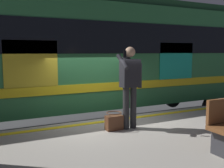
{
  "coord_description": "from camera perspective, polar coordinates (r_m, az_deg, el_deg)",
  "views": [
    {
      "loc": [
        2.77,
        5.95,
        2.66
      ],
      "look_at": [
        -0.06,
        0.3,
        1.89
      ],
      "focal_mm": 42.7,
      "sensor_mm": 36.0,
      "label": 1
    }
  ],
  "objects": [
    {
      "name": "passenger",
      "position": [
        5.73,
        3.83,
        0.73
      ],
      "size": [
        0.57,
        0.55,
        1.77
      ],
      "color": "#262628",
      "rests_on": "platform"
    },
    {
      "name": "ground_plane",
      "position": [
        7.08,
        -1.54,
        -15.1
      ],
      "size": [
        24.89,
        24.89,
        0.0
      ],
      "primitive_type": "plane",
      "color": "#3D3D3F"
    },
    {
      "name": "train_carriage",
      "position": [
        8.95,
        -3.74,
        6.65
      ],
      "size": [
        13.16,
        2.79,
        4.15
      ],
      "color": "#2D723F",
      "rests_on": "ground"
    },
    {
      "name": "track_rail_near",
      "position": [
        8.43,
        -6.17,
        -10.9
      ],
      "size": [
        19.5,
        0.08,
        0.16
      ],
      "primitive_type": "cube",
      "color": "slate",
      "rests_on": "ground"
    },
    {
      "name": "safety_line",
      "position": [
        6.51,
        -0.44,
        -7.88
      ],
      "size": [
        14.7,
        0.16,
        0.01
      ],
      "primitive_type": "cube",
      "color": "yellow",
      "rests_on": "platform"
    },
    {
      "name": "track_rail_far",
      "position": [
        9.73,
        -9.15,
        -8.49
      ],
      "size": [
        19.5,
        0.08,
        0.16
      ],
      "primitive_type": "cube",
      "color": "slate",
      "rests_on": "ground"
    },
    {
      "name": "handbag",
      "position": [
        5.76,
        0.44,
        -8.1
      ],
      "size": [
        0.36,
        0.33,
        0.38
      ],
      "color": "#59331E",
      "rests_on": "platform"
    }
  ]
}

